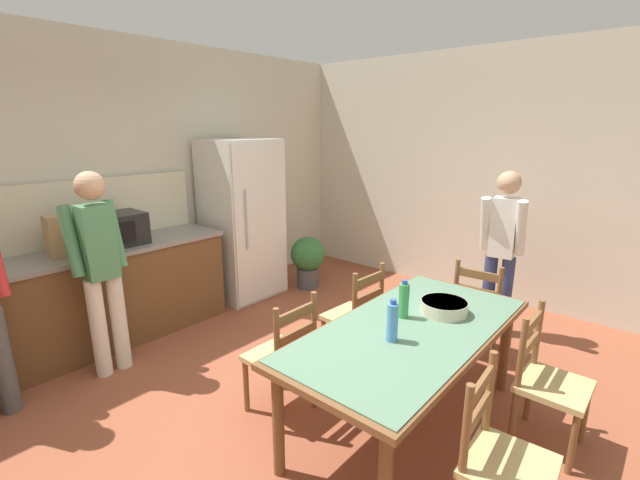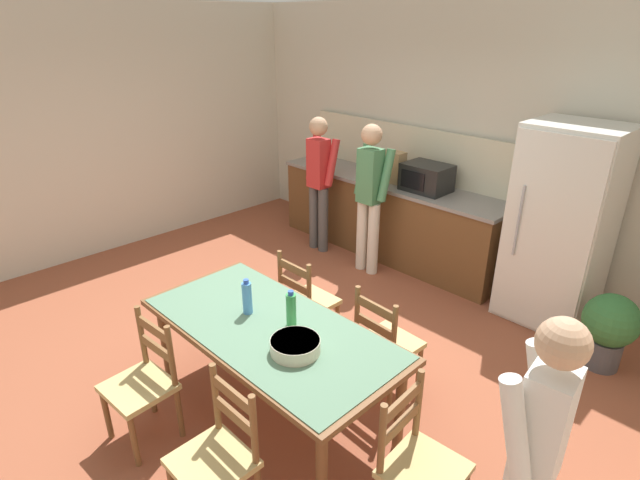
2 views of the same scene
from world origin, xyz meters
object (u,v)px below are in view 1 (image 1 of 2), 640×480
object	(u,v)px
refrigerator	(243,220)
person_by_table	(502,245)
bottle_off_centre	(404,300)
serving_bowl	(444,306)
chair_head_end	(479,310)
chair_side_near_right	(548,382)
chair_side_far_left	(283,356)
dining_table	(410,337)
chair_side_far_right	(355,316)
chair_side_near_left	(501,461)
person_at_counter	(100,264)
bottle_near_centre	(392,322)
potted_plant	(308,258)
paper_bag	(62,236)
microwave	(115,230)

from	to	relation	value
refrigerator	person_by_table	bearing A→B (deg)	-70.14
bottle_off_centre	serving_bowl	world-z (taller)	bottle_off_centre
bottle_off_centre	chair_head_end	distance (m)	1.25
chair_side_near_right	serving_bowl	bearing A→B (deg)	98.22
chair_side_far_left	serving_bowl	bearing A→B (deg)	133.70
dining_table	chair_side_far_right	size ratio (longest dim) A/B	2.14
chair_side_near_left	chair_side_far_right	xyz separation A→B (m)	(0.86, 1.52, 0.00)
chair_side_near_right	person_at_counter	size ratio (longest dim) A/B	0.54
dining_table	chair_side_near_right	distance (m)	0.90
chair_head_end	serving_bowl	bearing A→B (deg)	90.53
refrigerator	chair_side_far_right	world-z (taller)	refrigerator
serving_bowl	chair_side_far_right	bearing A→B (deg)	83.98
refrigerator	bottle_near_centre	xyz separation A→B (m)	(-1.08, -2.75, -0.07)
bottle_off_centre	person_by_table	world-z (taller)	person_by_table
refrigerator	chair_side_far_right	xyz separation A→B (m)	(-0.41, -1.99, -0.50)
chair_head_end	chair_side_near_left	bearing A→B (deg)	110.25
chair_head_end	potted_plant	bearing A→B (deg)	-10.39
refrigerator	person_by_table	distance (m)	2.87
paper_bag	chair_side_far_left	size ratio (longest dim) A/B	0.40
chair_head_end	person_by_table	distance (m)	0.73
chair_side_near_right	person_at_counter	world-z (taller)	person_at_counter
bottle_off_centre	chair_side_near_left	world-z (taller)	bottle_off_centre
chair_side_near_right	person_at_counter	xyz separation A→B (m)	(-1.46, 3.00, 0.51)
chair_side_far_right	chair_side_far_left	distance (m)	0.87
microwave	paper_bag	bearing A→B (deg)	-179.02
potted_plant	chair_side_near_right	bearing A→B (deg)	-109.22
dining_table	chair_side_far_left	size ratio (longest dim) A/B	2.14
chair_side_near_left	person_by_table	xyz separation A→B (m)	(2.24, 0.81, 0.47)
serving_bowl	chair_side_far_left	bearing A→B (deg)	133.82
chair_side_near_left	person_at_counter	world-z (taller)	person_at_counter
bottle_off_centre	chair_side_far_left	xyz separation A→B (m)	(-0.54, 0.63, -0.43)
chair_side_near_left	potted_plant	size ratio (longest dim) A/B	1.36
chair_side_near_left	chair_side_near_right	distance (m)	0.88
chair_head_end	person_by_table	xyz separation A→B (m)	(0.55, 0.04, 0.47)
paper_bag	person_by_table	size ratio (longest dim) A/B	0.22
bottle_off_centre	potted_plant	size ratio (longest dim) A/B	0.40
refrigerator	chair_side_far_right	distance (m)	2.09
chair_side_near_right	potted_plant	size ratio (longest dim) A/B	1.36
bottle_near_centre	chair_head_end	bearing A→B (deg)	0.45
chair_side_far_left	refrigerator	bearing A→B (deg)	-122.79
dining_table	potted_plant	distance (m)	2.78
bottle_off_centre	chair_side_near_left	size ratio (longest dim) A/B	0.30
refrigerator	chair_side_near_left	xyz separation A→B (m)	(-1.27, -3.51, -0.50)
chair_side_far_left	chair_side_far_right	bearing A→B (deg)	-179.58
dining_table	bottle_near_centre	xyz separation A→B (m)	(-0.24, -0.00, 0.20)
chair_head_end	person_at_counter	bearing A→B (deg)	41.41
potted_plant	chair_head_end	bearing A→B (deg)	-96.22
microwave	bottle_off_centre	size ratio (longest dim) A/B	1.85
bottle_near_centre	serving_bowl	size ratio (longest dim) A/B	0.84
refrigerator	chair_head_end	world-z (taller)	refrigerator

